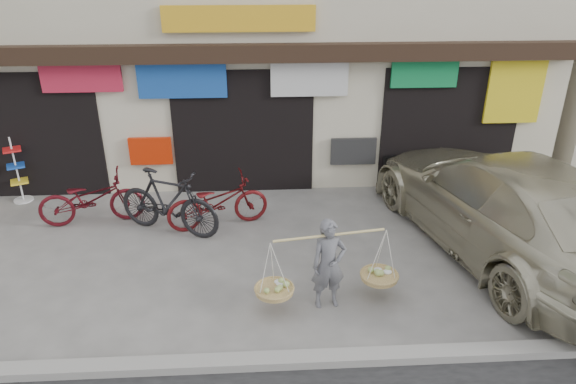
{
  "coord_description": "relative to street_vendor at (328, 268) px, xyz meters",
  "views": [
    {
      "loc": [
        0.35,
        -7.1,
        4.81
      ],
      "look_at": [
        0.81,
        0.9,
        1.12
      ],
      "focal_mm": 32.0,
      "sensor_mm": 36.0,
      "label": 1
    }
  ],
  "objects": [
    {
      "name": "ground",
      "position": [
        -1.31,
        0.78,
        -0.65
      ],
      "size": [
        70.0,
        70.0,
        0.0
      ],
      "primitive_type": "plane",
      "color": "gray",
      "rests_on": "ground"
    },
    {
      "name": "kerb",
      "position": [
        -1.31,
        -1.22,
        -0.59
      ],
      "size": [
        70.0,
        0.25,
        0.12
      ],
      "primitive_type": "cube",
      "color": "gray",
      "rests_on": "ground"
    },
    {
      "name": "bike_0",
      "position": [
        -4.26,
        2.88,
        -0.12
      ],
      "size": [
        2.07,
        1.03,
        1.04
      ],
      "primitive_type": "imported",
      "rotation": [
        0.0,
        0.0,
        1.75
      ],
      "color": "#4D0D13",
      "rests_on": "ground"
    },
    {
      "name": "street_vendor",
      "position": [
        0.0,
        0.0,
        0.0
      ],
      "size": [
        2.17,
        0.82,
        1.42
      ],
      "rotation": [
        0.0,
        0.0,
        0.16
      ],
      "color": "slate",
      "rests_on": "ground"
    },
    {
      "name": "bike_2",
      "position": [
        -1.8,
        2.6,
        -0.13
      ],
      "size": [
        2.08,
        1.21,
        1.03
      ],
      "primitive_type": "imported",
      "rotation": [
        0.0,
        0.0,
        1.85
      ],
      "color": "#550E10",
      "rests_on": "ground"
    },
    {
      "name": "bike_1",
      "position": [
        -2.7,
        2.4,
        -0.01
      ],
      "size": [
        2.16,
        1.42,
        1.27
      ],
      "primitive_type": "imported",
      "rotation": [
        0.0,
        0.0,
        1.14
      ],
      "color": "black",
      "rests_on": "ground"
    },
    {
      "name": "red_bag",
      "position": [
        -0.84,
        0.28,
        -0.58
      ],
      "size": [
        0.31,
        0.25,
        0.14
      ],
      "primitive_type": "ellipsoid",
      "color": "red",
      "rests_on": "ground"
    },
    {
      "name": "display_rack",
      "position": [
        -6.09,
        3.98,
        -0.07
      ],
      "size": [
        0.45,
        0.45,
        1.44
      ],
      "rotation": [
        0.0,
        0.0,
        0.43
      ],
      "color": "silver",
      "rests_on": "ground"
    },
    {
      "name": "shophouse_block",
      "position": [
        -1.31,
        7.19,
        2.8
      ],
      "size": [
        14.0,
        6.32,
        7.0
      ],
      "color": "beige",
      "rests_on": "ground"
    },
    {
      "name": "suv",
      "position": [
        3.25,
        1.49,
        0.24
      ],
      "size": [
        3.79,
        6.54,
        1.78
      ],
      "rotation": [
        0.0,
        0.0,
        3.36
      ],
      "color": "#B9B295",
      "rests_on": "ground"
    }
  ]
}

